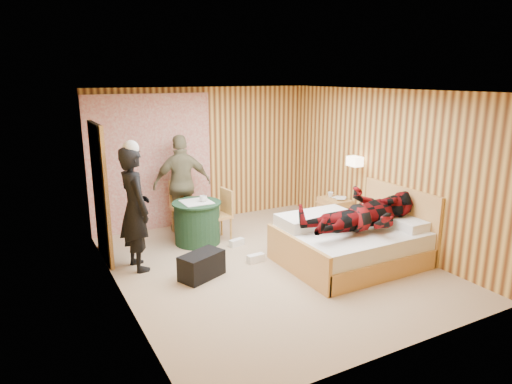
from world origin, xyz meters
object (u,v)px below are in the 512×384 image
chair_near (222,211)px  man_on_bed (365,204)px  bed (351,242)px  duffel_bag (202,265)px  chair_far (183,202)px  man_at_table (182,184)px  round_table (197,222)px  wall_lamp (355,161)px  nightstand (334,213)px  woman_standing (135,209)px

chair_near → man_on_bed: man_on_bed is taller
bed → man_on_bed: bearing=-84.2°
chair_near → duffel_bag: bearing=-40.2°
chair_far → duffel_bag: 2.02m
chair_near → man_at_table: bearing=-153.5°
duffel_bag → round_table: bearing=47.6°
wall_lamp → man_at_table: bearing=148.0°
wall_lamp → round_table: size_ratio=0.33×
bed → chair_far: bed is taller
nightstand → bed: bearing=-118.8°
chair_near → man_on_bed: size_ratio=0.48×
chair_near → round_table: bearing=-98.7°
wall_lamp → man_on_bed: man_on_bed is taller
nightstand → round_table: 2.51m
man_at_table → round_table: bearing=96.4°
man_on_bed → duffel_bag: bearing=160.7°
nightstand → woman_standing: (-3.59, -0.09, 0.60)m
bed → man_on_bed: (0.02, -0.23, 0.65)m
chair_near → duffel_bag: 1.58m
woman_standing → man_on_bed: 3.23m
nightstand → man_at_table: bearing=155.3°
nightstand → man_at_table: size_ratio=0.33×
man_at_table → duffel_bag: bearing=83.7°
chair_far → man_at_table: 0.32m
nightstand → chair_far: (-2.47, 1.10, 0.25)m
nightstand → duffel_bag: (-2.91, -0.83, -0.11)m
wall_lamp → man_on_bed: 1.44m
woman_standing → man_on_bed: size_ratio=1.00×
round_table → woman_standing: bearing=-153.8°
chair_far → chair_near: size_ratio=1.08×
woman_standing → chair_near: bearing=-77.7°
nightstand → duffel_bag: nightstand is taller
wall_lamp → round_table: 2.82m
duffel_bag → woman_standing: 1.23m
round_table → man_on_bed: bearing=-49.9°
chair_far → chair_near: 0.79m
chair_near → man_at_table: size_ratio=0.50×
duffel_bag → man_at_table: size_ratio=0.36×
man_at_table → man_on_bed: man_on_bed is taller
woman_standing → chair_far: bearing=-49.7°
round_table → man_at_table: bearing=90.0°
duffel_bag → woman_standing: size_ratio=0.35×
wall_lamp → nightstand: bearing=95.6°
bed → chair_near: (-1.27, 1.81, 0.19)m
bed → chair_far: 3.02m
man_on_bed → nightstand: bearing=65.4°
nightstand → man_at_table: 2.77m
chair_near → man_on_bed: 2.46m
chair_near → duffel_bag: chair_near is taller
bed → duffel_bag: bearing=166.0°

